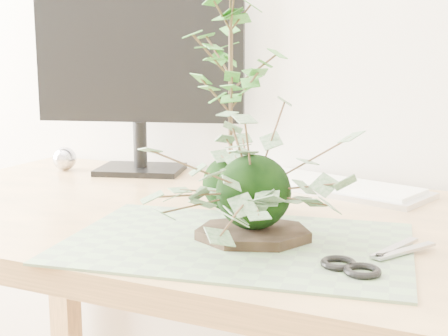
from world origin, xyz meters
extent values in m
cube|color=tan|center=(0.09, 1.23, 0.72)|extent=(1.60, 0.70, 0.04)
cube|color=tan|center=(-0.65, 1.52, 0.35)|extent=(0.06, 0.06, 0.70)
cube|color=slate|center=(0.05, 1.08, 0.74)|extent=(0.55, 0.41, 0.00)
cylinder|color=black|center=(0.07, 1.10, 0.75)|extent=(0.23, 0.23, 0.01)
sphere|color=black|center=(0.07, 1.10, 0.82)|extent=(0.11, 0.11, 0.11)
sphere|color=black|center=(-0.04, 1.25, 0.79)|extent=(0.10, 0.10, 0.10)
cylinder|color=#483420|center=(-0.04, 1.25, 0.93)|extent=(0.01, 0.01, 0.24)
cube|color=silver|center=(0.04, 1.51, 0.75)|extent=(0.50, 0.27, 0.01)
cube|color=white|center=(0.04, 1.51, 0.75)|extent=(0.46, 0.24, 0.01)
cube|color=black|center=(-0.38, 1.49, 0.75)|extent=(0.23, 0.19, 0.01)
cylinder|color=black|center=(-0.38, 1.49, 0.81)|extent=(0.03, 0.03, 0.11)
cube|color=black|center=(-0.38, 1.50, 1.01)|extent=(0.47, 0.16, 0.31)
sphere|color=silver|center=(-0.56, 1.44, 0.77)|extent=(0.06, 0.06, 0.06)
cube|color=#96969C|center=(0.25, 1.13, 0.75)|extent=(0.05, 0.12, 0.00)
cube|color=#96969C|center=(0.26, 1.13, 0.75)|extent=(0.07, 0.11, 0.00)
torus|color=black|center=(0.24, 1.02, 0.75)|extent=(0.06, 0.06, 0.01)
torus|color=black|center=(0.27, 1.02, 0.75)|extent=(0.06, 0.06, 0.01)
camera|label=1|loc=(0.40, 0.26, 1.02)|focal=50.00mm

